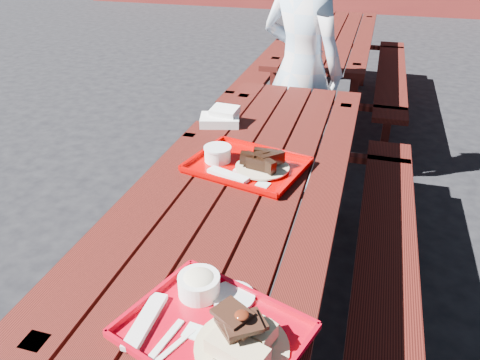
# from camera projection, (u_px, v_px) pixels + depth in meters

# --- Properties ---
(ground) EXTENTS (60.00, 60.00, 0.00)m
(ground) POSITION_uv_depth(u_px,v_px,m) (249.00, 313.00, 2.26)
(ground) COLOR black
(ground) RESTS_ON ground
(picnic_table_near) EXTENTS (1.41, 2.40, 0.75)m
(picnic_table_near) POSITION_uv_depth(u_px,v_px,m) (250.00, 217.00, 1.99)
(picnic_table_near) COLOR #4A130E
(picnic_table_near) RESTS_ON ground
(picnic_table_far) EXTENTS (1.41, 2.40, 0.75)m
(picnic_table_far) POSITION_uv_depth(u_px,v_px,m) (329.00, 55.00, 4.33)
(picnic_table_far) COLOR #4A130E
(picnic_table_far) RESTS_ON ground
(near_tray) EXTENTS (0.52, 0.46, 0.14)m
(near_tray) POSITION_uv_depth(u_px,v_px,m) (218.00, 320.00, 1.18)
(near_tray) COLOR #B20315
(near_tray) RESTS_ON picnic_table_near
(far_tray) EXTENTS (0.53, 0.45, 0.08)m
(far_tray) POSITION_uv_depth(u_px,v_px,m) (245.00, 164.00, 1.95)
(far_tray) COLOR #B80000
(far_tray) RESTS_ON picnic_table_near
(white_cloth) EXTENTS (0.23, 0.19, 0.08)m
(white_cloth) POSITION_uv_depth(u_px,v_px,m) (221.00, 118.00, 2.37)
(white_cloth) COLOR white
(white_cloth) RESTS_ON picnic_table_near
(person) EXTENTS (0.70, 0.59, 1.62)m
(person) POSITION_uv_depth(u_px,v_px,m) (301.00, 69.00, 3.04)
(person) COLOR #AACAE4
(person) RESTS_ON ground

